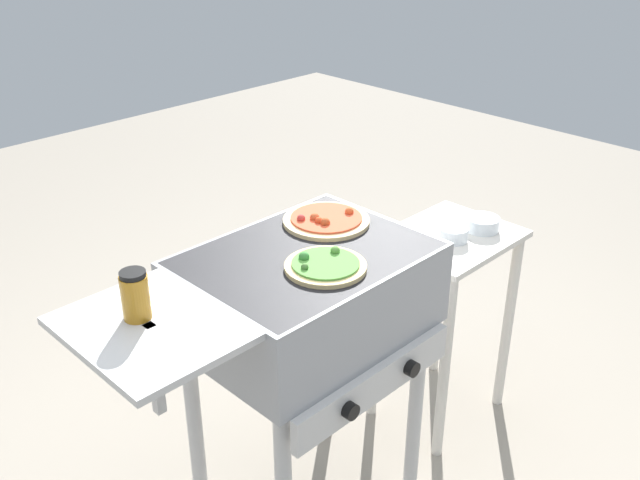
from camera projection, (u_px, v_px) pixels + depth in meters
name	position (u px, v px, depth m)	size (l,w,h in m)	color
grill	(304.00, 302.00, 1.93)	(0.96, 0.53, 0.90)	gray
pizza_veggie	(325.00, 265.00, 1.80)	(0.21, 0.21, 0.04)	#E0C17F
pizza_pepperoni	(326.00, 220.00, 2.04)	(0.25, 0.25, 0.04)	beige
sauce_jar	(135.00, 295.00, 1.57)	(0.06, 0.06, 0.12)	#B77A1E
prep_table	(446.00, 288.00, 2.46)	(0.44, 0.36, 0.72)	beige
topping_bowl_near	(482.00, 224.00, 2.40)	(0.11, 0.11, 0.04)	silver
topping_bowl_far	(454.00, 235.00, 2.33)	(0.09, 0.09, 0.04)	silver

